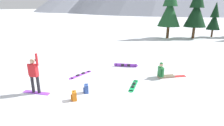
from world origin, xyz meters
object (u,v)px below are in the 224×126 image
Objects in this scene: snowboarder_foreground at (34,75)px; loose_snowboard_far_spare at (81,75)px; snowboarder_midground at (163,72)px; loose_snowboard_near_right at (134,85)px; pine_tree_young at (197,9)px; loose_snowboard_near_left at (126,65)px; pine_tree_leaning at (214,18)px; backpack_orange at (74,96)px; backpack_blue at (86,89)px; pine_tree_twin at (170,8)px.

loose_snowboard_far_spare is (0.56, 3.07, -0.98)m from snowboarder_foreground.
snowboarder_midground is 0.96× the size of loose_snowboard_near_right.
snowboarder_foreground is at bearing -106.56° from pine_tree_young.
pine_tree_leaning is at bearing 70.86° from loose_snowboard_near_left.
loose_snowboard_near_left is 0.34× the size of pine_tree_leaning.
pine_tree_young is (3.93, 15.98, 3.83)m from loose_snowboard_near_left.
backpack_blue is (0.08, 0.90, 0.00)m from backpack_orange.
snowboarder_foreground is 0.28× the size of pine_tree_twin.
pine_tree_young is (1.05, 16.96, 3.61)m from snowboarder_midground.
pine_tree_twin is at bearing -154.56° from pine_tree_young.
snowboarder_foreground is 1.21× the size of loose_snowboard_near_right.
pine_tree_young is (5.95, 18.81, 3.93)m from loose_snowboard_far_spare.
pine_tree_young is (-2.44, -2.37, 1.26)m from pine_tree_leaning.
loose_snowboard_near_right is 3.67× the size of backpack_orange.
snowboarder_midground is at bearing 42.05° from snowboarder_foreground.
backpack_orange is (1.64, -2.85, 0.19)m from loose_snowboard_far_spare.
snowboarder_foreground is at bearing -137.95° from snowboarder_midground.
backpack_blue is at bearing -93.56° from loose_snowboard_near_left.
loose_snowboard_near_left is 3.61× the size of backpack_blue.
loose_snowboard_far_spare is at bearing -159.32° from snowboarder_midground.
pine_tree_twin reaches higher than pine_tree_young.
loose_snowboard_far_spare is at bearing 131.51° from backpack_blue.
backpack_orange is 20.51m from pine_tree_twin.
snowboarder_foreground reaches higher than loose_snowboard_near_right.
pine_tree_young is (2.30, 18.93, 3.93)m from loose_snowboard_near_right.
loose_snowboard_far_spare is at bearing -111.61° from pine_tree_leaning.
loose_snowboard_far_spare is 2.61m from backpack_blue.
pine_tree_young reaches higher than backpack_orange.
backpack_orange is (-2.00, -2.73, 0.19)m from loose_snowboard_near_right.
loose_snowboard_near_left is at bearing 86.44° from backpack_blue.
backpack_blue is (-3.17, -3.79, -0.14)m from snowboarder_midground.
backpack_blue is 21.51m from pine_tree_young.
pine_tree_leaning is 3.63m from pine_tree_young.
loose_snowboard_near_right is at bearing 35.03° from snowboarder_foreground.
loose_snowboard_near_right is 19.47m from pine_tree_young.
loose_snowboard_near_left is 0.22× the size of pine_tree_twin.
pine_tree_young reaches higher than snowboarder_foreground.
backpack_blue is 19.62m from pine_tree_twin.
loose_snowboard_near_right is at bearing 53.67° from backpack_orange.
pine_tree_young is at bearing 76.19° from loose_snowboard_near_left.
snowboarder_midground is 5.24m from loose_snowboard_far_spare.
snowboarder_midground reaches higher than loose_snowboard_far_spare.
loose_snowboard_near_left is (-2.87, 0.98, -0.22)m from snowboarder_midground.
loose_snowboard_near_right is (3.65, -0.12, 0.00)m from loose_snowboard_far_spare.
backpack_blue is 0.06× the size of pine_tree_twin.
pine_tree_leaning is at bearing 68.39° from loose_snowboard_far_spare.
snowboarder_midground is at bearing 50.12° from backpack_blue.
pine_tree_young is (4.23, 20.75, 3.74)m from backpack_blue.
pine_tree_young is at bearing 73.44° from snowboarder_foreground.
loose_snowboard_near_left is 0.24× the size of pine_tree_young.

